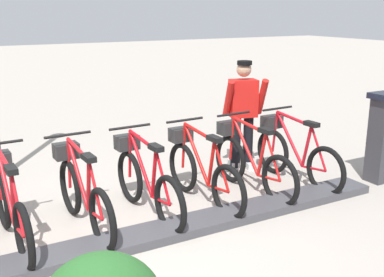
{
  "coord_description": "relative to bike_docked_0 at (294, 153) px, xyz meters",
  "views": [
    {
      "loc": [
        -4.22,
        1.49,
        2.39
      ],
      "look_at": [
        0.5,
        -1.12,
        0.9
      ],
      "focal_mm": 43.9,
      "sensor_mm": 36.0,
      "label": 1
    }
  ],
  "objects": [
    {
      "name": "bike_docked_1",
      "position": [
        0.0,
        0.76,
        0.0
      ],
      "size": [
        1.72,
        0.54,
        1.02
      ],
      "color": "black",
      "rests_on": "ground"
    },
    {
      "name": "ground_plane",
      "position": [
        -0.62,
        2.84,
        -0.43
      ],
      "size": [
        60.0,
        60.0,
        0.0
      ],
      "primitive_type": "plane",
      "color": "#B0A599"
    },
    {
      "name": "worker_near_rack",
      "position": [
        0.85,
        0.3,
        0.48
      ],
      "size": [
        0.57,
        0.69,
        1.66
      ],
      "color": "white",
      "rests_on": "ground"
    },
    {
      "name": "dock_rail_base",
      "position": [
        -0.62,
        2.84,
        -0.38
      ],
      "size": [
        0.44,
        6.9,
        0.1
      ],
      "primitive_type": "cube",
      "color": "#47474C",
      "rests_on": "ground"
    },
    {
      "name": "bike_docked_2",
      "position": [
        0.0,
        1.52,
        0.0
      ],
      "size": [
        1.72,
        0.54,
        1.02
      ],
      "color": "black",
      "rests_on": "ground"
    },
    {
      "name": "bike_docked_3",
      "position": [
        0.0,
        2.29,
        0.0
      ],
      "size": [
        1.72,
        0.54,
        1.02
      ],
      "color": "black",
      "rests_on": "ground"
    },
    {
      "name": "bike_docked_4",
      "position": [
        0.0,
        3.05,
        0.0
      ],
      "size": [
        1.72,
        0.54,
        1.02
      ],
      "color": "black",
      "rests_on": "ground"
    },
    {
      "name": "bike_docked_5",
      "position": [
        0.0,
        3.81,
        0.0
      ],
      "size": [
        1.72,
        0.54,
        1.02
      ],
      "color": "black",
      "rests_on": "ground"
    },
    {
      "name": "bike_docked_0",
      "position": [
        0.0,
        0.0,
        0.0
      ],
      "size": [
        1.72,
        0.54,
        1.02
      ],
      "color": "black",
      "rests_on": "ground"
    }
  ]
}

